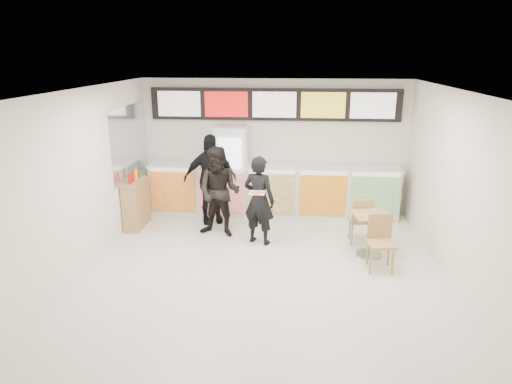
# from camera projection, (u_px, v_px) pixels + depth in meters

# --- Properties ---
(floor) EXTENTS (7.00, 7.00, 0.00)m
(floor) POSITION_uv_depth(u_px,v_px,m) (262.00, 278.00, 7.48)
(floor) COLOR beige
(floor) RESTS_ON ground
(ceiling) EXTENTS (7.00, 7.00, 0.00)m
(ceiling) POSITION_uv_depth(u_px,v_px,m) (263.00, 92.00, 6.61)
(ceiling) COLOR white
(ceiling) RESTS_ON wall_back
(wall_back) EXTENTS (6.00, 0.00, 6.00)m
(wall_back) POSITION_uv_depth(u_px,v_px,m) (274.00, 146.00, 10.38)
(wall_back) COLOR silver
(wall_back) RESTS_ON floor
(wall_left) EXTENTS (0.00, 7.00, 7.00)m
(wall_left) POSITION_uv_depth(u_px,v_px,m) (76.00, 186.00, 7.30)
(wall_left) COLOR silver
(wall_left) RESTS_ON floor
(wall_right) EXTENTS (0.00, 7.00, 7.00)m
(wall_right) POSITION_uv_depth(u_px,v_px,m) (463.00, 196.00, 6.79)
(wall_right) COLOR silver
(wall_right) RESTS_ON floor
(service_counter) EXTENTS (5.56, 0.77, 1.14)m
(service_counter) POSITION_uv_depth(u_px,v_px,m) (273.00, 190.00, 10.26)
(service_counter) COLOR silver
(service_counter) RESTS_ON floor
(menu_board) EXTENTS (5.50, 0.14, 0.70)m
(menu_board) POSITION_uv_depth(u_px,v_px,m) (274.00, 104.00, 10.02)
(menu_board) COLOR black
(menu_board) RESTS_ON wall_back
(drinks_fridge) EXTENTS (0.70, 0.67, 2.00)m
(drinks_fridge) POSITION_uv_depth(u_px,v_px,m) (231.00, 171.00, 10.23)
(drinks_fridge) COLOR white
(drinks_fridge) RESTS_ON floor
(mirror_panel) EXTENTS (0.01, 2.00, 1.50)m
(mirror_panel) POSITION_uv_depth(u_px,v_px,m) (130.00, 142.00, 9.56)
(mirror_panel) COLOR #B2B7BF
(mirror_panel) RESTS_ON wall_left
(customer_main) EXTENTS (0.74, 0.62, 1.72)m
(customer_main) POSITION_uv_depth(u_px,v_px,m) (259.00, 200.00, 8.63)
(customer_main) COLOR black
(customer_main) RESTS_ON floor
(customer_left) EXTENTS (1.00, 0.85, 1.82)m
(customer_left) POSITION_uv_depth(u_px,v_px,m) (219.00, 192.00, 8.98)
(customer_left) COLOR black
(customer_left) RESTS_ON floor
(customer_mid) EXTENTS (1.22, 0.83, 1.93)m
(customer_mid) POSITION_uv_depth(u_px,v_px,m) (210.00, 179.00, 9.71)
(customer_mid) COLOR black
(customer_mid) RESTS_ON floor
(pizza_slice) EXTENTS (0.36, 0.36, 0.02)m
(pizza_slice) POSITION_uv_depth(u_px,v_px,m) (257.00, 192.00, 8.11)
(pizza_slice) COLOR beige
(pizza_slice) RESTS_ON customer_main
(cafe_table) EXTENTS (0.72, 1.65, 0.94)m
(cafe_table) POSITION_uv_depth(u_px,v_px,m) (371.00, 227.00, 8.16)
(cafe_table) COLOR #A77B4C
(cafe_table) RESTS_ON floor
(condiment_ledge) EXTENTS (0.36, 0.89, 1.19)m
(condiment_ledge) POSITION_uv_depth(u_px,v_px,m) (136.00, 203.00, 9.57)
(condiment_ledge) COLOR #A77B4C
(condiment_ledge) RESTS_ON floor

